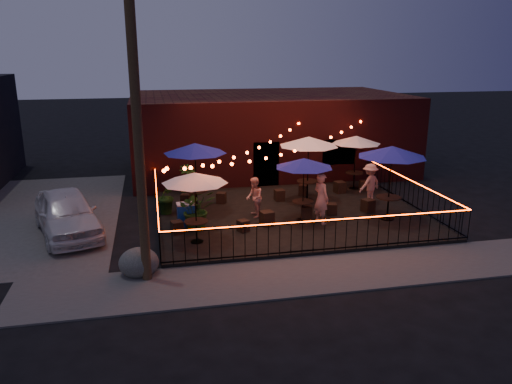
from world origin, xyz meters
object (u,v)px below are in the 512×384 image
(cafe_table_1, at_px, (195,149))
(utility_pole, at_px, (138,138))
(cooler, at_px, (186,214))
(boulder, at_px, (139,263))
(cafe_table_3, at_px, (309,142))
(cafe_table_5, at_px, (356,141))
(cafe_table_4, at_px, (392,153))
(cafe_table_2, at_px, (304,164))
(cafe_table_0, at_px, (195,179))

(cafe_table_1, bearing_deg, utility_pole, -108.99)
(cooler, relative_size, boulder, 0.83)
(cafe_table_3, bearing_deg, cafe_table_5, 26.96)
(cafe_table_4, bearing_deg, cafe_table_5, 83.94)
(cafe_table_1, distance_m, cafe_table_3, 4.66)
(boulder, bearing_deg, cooler, 65.83)
(cafe_table_4, bearing_deg, cafe_table_2, 170.30)
(utility_pole, distance_m, cafe_table_2, 6.91)
(cafe_table_0, xyz_separation_m, cooler, (-0.22, 1.68, -1.71))
(cafe_table_3, bearing_deg, utility_pole, -137.43)
(cafe_table_2, relative_size, cafe_table_4, 0.87)
(cafe_table_0, relative_size, cooler, 2.98)
(cafe_table_5, bearing_deg, boulder, -143.30)
(cafe_table_3, height_order, cafe_table_4, cafe_table_4)
(cafe_table_1, distance_m, cafe_table_4, 7.26)
(cafe_table_1, bearing_deg, cafe_table_0, -95.48)
(utility_pole, xyz_separation_m, cafe_table_4, (8.75, 3.09, -1.34))
(cafe_table_0, height_order, cooler, cafe_table_0)
(utility_pole, xyz_separation_m, cafe_table_0, (1.60, 2.23, -1.72))
(cafe_table_0, xyz_separation_m, boulder, (-1.81, -1.88, -1.89))
(cafe_table_2, bearing_deg, cafe_table_5, 46.38)
(cafe_table_4, relative_size, cooler, 3.29)
(cafe_table_3, relative_size, boulder, 2.88)
(cafe_table_2, relative_size, cooler, 2.87)
(cafe_table_1, xyz_separation_m, cooler, (-0.54, -1.67, -2.01))
(cafe_table_5, distance_m, cooler, 8.73)
(cooler, distance_m, boulder, 3.90)
(cafe_table_4, bearing_deg, cooler, 173.67)
(cafe_table_1, distance_m, boulder, 6.06)
(cafe_table_3, bearing_deg, boulder, -140.05)
(cafe_table_0, xyz_separation_m, cafe_table_3, (4.96, 3.80, 0.32))
(boulder, bearing_deg, cafe_table_2, 29.24)
(boulder, bearing_deg, cafe_table_3, 39.95)
(utility_pole, distance_m, cafe_table_0, 3.24)
(cafe_table_1, bearing_deg, boulder, -112.20)
(cafe_table_1, height_order, cafe_table_2, cafe_table_1)
(utility_pole, xyz_separation_m, cooler, (1.38, 3.91, -3.43))
(cooler, bearing_deg, cafe_table_4, -9.74)
(cafe_table_4, height_order, cooler, cafe_table_4)
(utility_pole, height_order, cafe_table_2, utility_pole)
(utility_pole, height_order, cafe_table_1, utility_pole)
(cafe_table_0, distance_m, cafe_table_1, 3.38)
(cafe_table_5, bearing_deg, cafe_table_4, -96.06)
(cafe_table_1, bearing_deg, cafe_table_2, -27.82)
(utility_pole, height_order, cafe_table_3, utility_pole)
(cooler, bearing_deg, utility_pole, -112.89)
(cafe_table_1, relative_size, boulder, 2.89)
(cafe_table_1, relative_size, cafe_table_3, 1.00)
(cafe_table_2, height_order, cafe_table_3, cafe_table_3)
(cafe_table_4, bearing_deg, utility_pole, -160.52)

